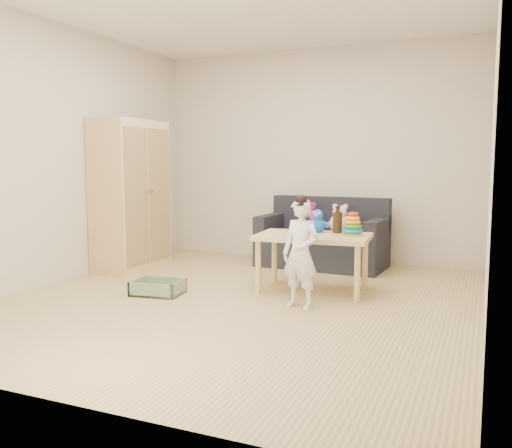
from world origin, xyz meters
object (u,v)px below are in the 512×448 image
at_px(sofa, 322,250).
at_px(toddler, 301,255).
at_px(wardrobe, 131,195).
at_px(play_table, 313,263).

height_order(sofa, toddler, toddler).
bearing_deg(wardrobe, sofa, 24.58).
relative_size(sofa, play_table, 1.39).
relative_size(wardrobe, play_table, 1.63).
relative_size(sofa, toddler, 1.61).
height_order(sofa, play_table, play_table).
distance_m(play_table, toddler, 0.60).
bearing_deg(play_table, sofa, 102.43).
distance_m(sofa, toddler, 1.85).
xyz_separation_m(wardrobe, toddler, (2.34, -0.89, -0.40)).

